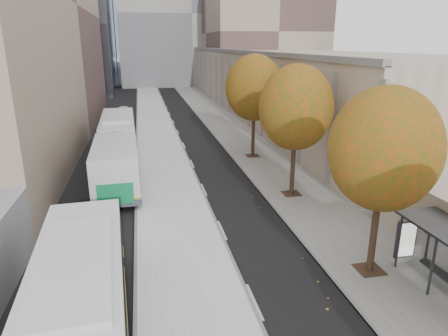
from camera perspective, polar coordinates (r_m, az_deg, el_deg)
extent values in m
cube|color=#BABABA|center=(36.21, -9.11, 2.76)|extent=(4.25, 150.00, 0.15)
cube|color=gray|center=(37.39, 3.24, 3.37)|extent=(4.75, 150.00, 0.08)
cube|color=gray|center=(67.52, 6.43, 12.96)|extent=(18.00, 92.00, 8.00)
cube|color=#A09B92|center=(96.88, -5.34, 20.82)|extent=(30.00, 18.00, 30.00)
cylinder|color=#2F1E17|center=(17.42, 20.59, -8.88)|extent=(0.28, 0.28, 3.24)
sphere|color=#275013|center=(16.23, 21.91, 2.51)|extent=(4.20, 4.20, 4.20)
cylinder|color=#2F1E17|center=(24.86, 9.79, 0.02)|extent=(0.28, 0.28, 3.38)
sphere|color=#275013|center=(24.03, 10.24, 8.50)|extent=(4.40, 4.40, 4.40)
cylinder|color=#2F1E17|center=(33.09, 4.18, 4.69)|extent=(0.28, 0.28, 3.51)
sphere|color=#275013|center=(32.46, 4.33, 11.35)|extent=(4.60, 4.60, 4.60)
cube|color=silver|center=(31.51, -14.94, 2.97)|extent=(3.24, 18.73, 3.11)
cube|color=black|center=(31.38, -15.02, 3.98)|extent=(3.28, 17.98, 1.08)
cube|color=#0F7A47|center=(22.74, -15.93, -3.61)|extent=(1.97, 0.12, 1.20)
imported|color=beige|center=(54.31, -14.20, 7.91)|extent=(1.71, 3.78, 1.26)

